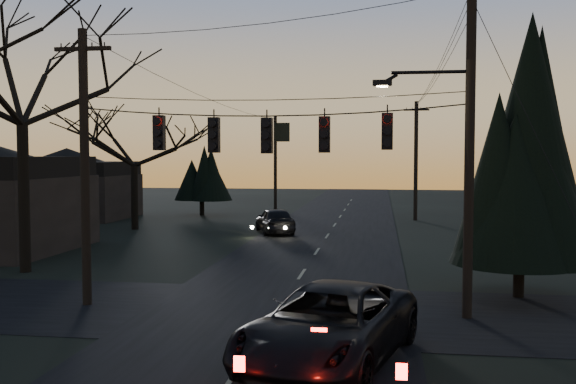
# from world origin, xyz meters

# --- Properties ---
(main_road) EXTENTS (8.00, 120.00, 0.02)m
(main_road) POSITION_xyz_m (0.00, 20.00, 0.01)
(main_road) COLOR black
(main_road) RESTS_ON ground
(cross_road) EXTENTS (60.00, 7.00, 0.02)m
(cross_road) POSITION_xyz_m (0.00, 10.00, 0.01)
(cross_road) COLOR black
(cross_road) RESTS_ON ground
(utility_pole_right) EXTENTS (5.00, 0.30, 10.00)m
(utility_pole_right) POSITION_xyz_m (5.50, 10.00, 0.00)
(utility_pole_right) COLOR black
(utility_pole_right) RESTS_ON ground
(utility_pole_left) EXTENTS (1.80, 0.30, 8.50)m
(utility_pole_left) POSITION_xyz_m (-6.00, 10.00, 0.00)
(utility_pole_left) COLOR black
(utility_pole_left) RESTS_ON ground
(utility_pole_far_r) EXTENTS (1.80, 0.30, 8.50)m
(utility_pole_far_r) POSITION_xyz_m (5.50, 38.00, 0.00)
(utility_pole_far_r) COLOR black
(utility_pole_far_r) RESTS_ON ground
(utility_pole_far_l) EXTENTS (0.30, 0.30, 8.00)m
(utility_pole_far_l) POSITION_xyz_m (-6.00, 46.00, 0.00)
(utility_pole_far_l) COLOR black
(utility_pole_far_l) RESTS_ON ground
(span_signal_assembly) EXTENTS (11.50, 0.44, 1.53)m
(span_signal_assembly) POSITION_xyz_m (-0.24, 10.00, 5.29)
(span_signal_assembly) COLOR black
(span_signal_assembly) RESTS_ON ground
(bare_tree_left) EXTENTS (10.23, 10.23, 11.73)m
(bare_tree_left) POSITION_xyz_m (-10.99, 14.97, 8.20)
(bare_tree_left) COLOR black
(bare_tree_left) RESTS_ON ground
(evergreen_right) EXTENTS (4.11, 4.11, 8.07)m
(evergreen_right) POSITION_xyz_m (7.53, 13.03, 4.63)
(evergreen_right) COLOR black
(evergreen_right) RESTS_ON ground
(bare_tree_dist) EXTENTS (6.98, 6.98, 8.02)m
(bare_tree_dist) POSITION_xyz_m (-12.29, 29.75, 5.61)
(bare_tree_dist) COLOR black
(bare_tree_dist) RESTS_ON ground
(evergreen_dist) EXTENTS (3.62, 3.62, 5.52)m
(evergreen_dist) POSITION_xyz_m (-10.75, 39.64, 3.35)
(evergreen_dist) COLOR black
(evergreen_dist) RESTS_ON ground
(house_left_far) EXTENTS (9.00, 7.00, 5.20)m
(house_left_far) POSITION_xyz_m (-20.00, 36.00, 2.60)
(house_left_far) COLOR black
(house_left_far) RESTS_ON ground
(suv_near) EXTENTS (4.36, 6.65, 1.70)m
(suv_near) POSITION_xyz_m (1.93, 5.43, 0.85)
(suv_near) COLOR black
(suv_near) RESTS_ON ground
(sedan_oncoming_a) EXTENTS (3.28, 4.90, 1.55)m
(sedan_oncoming_a) POSITION_xyz_m (-3.20, 28.91, 0.77)
(sedan_oncoming_a) COLOR black
(sedan_oncoming_a) RESTS_ON ground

